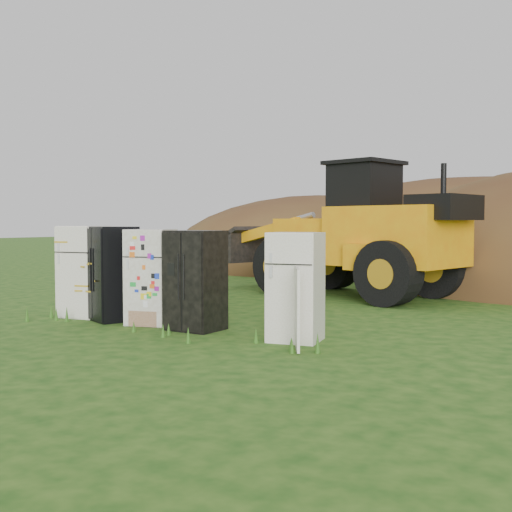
{
  "coord_description": "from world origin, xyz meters",
  "views": [
    {
      "loc": [
        7.28,
        -8.64,
        1.85
      ],
      "look_at": [
        0.32,
        2.0,
        1.18
      ],
      "focal_mm": 45.0,
      "sensor_mm": 36.0,
      "label": 1
    }
  ],
  "objects_px": {
    "fridge_leftmost": "(84,271)",
    "fridge_open_door": "(296,287)",
    "fridge_dark_mid": "(196,280)",
    "wheel_loader": "(337,229)",
    "fridge_sticker": "(151,277)",
    "fridge_black_side": "(112,273)"
  },
  "relations": [
    {
      "from": "fridge_black_side",
      "to": "wheel_loader",
      "type": "distance_m",
      "value": 6.5
    },
    {
      "from": "fridge_black_side",
      "to": "fridge_open_door",
      "type": "relative_size",
      "value": 1.04
    },
    {
      "from": "fridge_black_side",
      "to": "wheel_loader",
      "type": "xyz_separation_m",
      "value": [
        1.64,
        6.24,
        0.79
      ]
    },
    {
      "from": "wheel_loader",
      "to": "fridge_sticker",
      "type": "bearing_deg",
      "value": -84.89
    },
    {
      "from": "fridge_leftmost",
      "to": "fridge_black_side",
      "type": "xyz_separation_m",
      "value": [
        0.78,
        -0.02,
        -0.0
      ]
    },
    {
      "from": "fridge_sticker",
      "to": "wheel_loader",
      "type": "bearing_deg",
      "value": 65.15
    },
    {
      "from": "fridge_black_side",
      "to": "fridge_dark_mid",
      "type": "xyz_separation_m",
      "value": [
        2.02,
        -0.01,
        -0.03
      ]
    },
    {
      "from": "fridge_open_door",
      "to": "wheel_loader",
      "type": "distance_m",
      "value": 6.68
    },
    {
      "from": "fridge_dark_mid",
      "to": "wheel_loader",
      "type": "relative_size",
      "value": 0.25
    },
    {
      "from": "wheel_loader",
      "to": "fridge_leftmost",
      "type": "bearing_deg",
      "value": -99.79
    },
    {
      "from": "fridge_dark_mid",
      "to": "fridge_sticker",
      "type": "bearing_deg",
      "value": 176.83
    },
    {
      "from": "fridge_sticker",
      "to": "fridge_dark_mid",
      "type": "xyz_separation_m",
      "value": [
        1.07,
        -0.05,
        -0.01
      ]
    },
    {
      "from": "fridge_dark_mid",
      "to": "fridge_open_door",
      "type": "bearing_deg",
      "value": 0.79
    },
    {
      "from": "fridge_black_side",
      "to": "fridge_open_door",
      "type": "height_order",
      "value": "fridge_black_side"
    },
    {
      "from": "fridge_leftmost",
      "to": "fridge_black_side",
      "type": "bearing_deg",
      "value": -12.97
    },
    {
      "from": "fridge_leftmost",
      "to": "fridge_open_door",
      "type": "relative_size",
      "value": 1.05
    },
    {
      "from": "fridge_dark_mid",
      "to": "fridge_open_door",
      "type": "xyz_separation_m",
      "value": [
        1.95,
        0.05,
        -0.01
      ]
    },
    {
      "from": "fridge_sticker",
      "to": "fridge_open_door",
      "type": "distance_m",
      "value": 3.01
    },
    {
      "from": "fridge_sticker",
      "to": "fridge_dark_mid",
      "type": "distance_m",
      "value": 1.07
    },
    {
      "from": "wheel_loader",
      "to": "fridge_dark_mid",
      "type": "bearing_deg",
      "value": -75.09
    },
    {
      "from": "fridge_leftmost",
      "to": "fridge_sticker",
      "type": "height_order",
      "value": "fridge_leftmost"
    },
    {
      "from": "fridge_sticker",
      "to": "wheel_loader",
      "type": "height_order",
      "value": "wheel_loader"
    }
  ]
}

